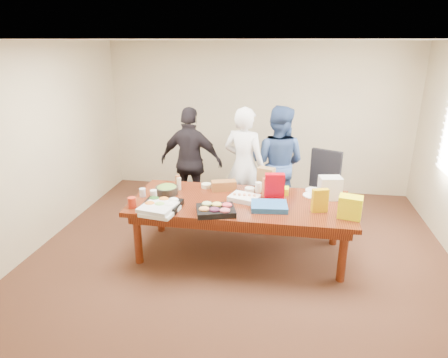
% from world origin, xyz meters
% --- Properties ---
extents(floor, '(5.50, 5.00, 0.02)m').
position_xyz_m(floor, '(0.00, 0.00, -0.01)').
color(floor, '#47301E').
rests_on(floor, ground).
extents(ceiling, '(5.50, 5.00, 0.02)m').
position_xyz_m(ceiling, '(0.00, 0.00, 2.71)').
color(ceiling, white).
rests_on(ceiling, wall_back).
extents(wall_back, '(5.50, 0.04, 2.70)m').
position_xyz_m(wall_back, '(0.00, 2.50, 1.35)').
color(wall_back, beige).
rests_on(wall_back, floor).
extents(wall_front, '(5.50, 0.04, 2.70)m').
position_xyz_m(wall_front, '(0.00, -2.50, 1.35)').
color(wall_front, beige).
rests_on(wall_front, floor).
extents(wall_left, '(0.04, 5.00, 2.70)m').
position_xyz_m(wall_left, '(-2.75, 0.00, 1.35)').
color(wall_left, beige).
rests_on(wall_left, floor).
extents(conference_table, '(2.80, 1.20, 0.75)m').
position_xyz_m(conference_table, '(0.00, 0.00, 0.38)').
color(conference_table, '#4C1C0F').
rests_on(conference_table, floor).
extents(office_chair, '(0.75, 0.75, 1.11)m').
position_xyz_m(office_chair, '(1.14, 0.98, 0.55)').
color(office_chair, black).
rests_on(office_chair, floor).
extents(person_center, '(0.76, 0.61, 1.80)m').
position_xyz_m(person_center, '(-0.08, 1.03, 0.90)').
color(person_center, white).
rests_on(person_center, floor).
extents(person_right, '(1.01, 0.88, 1.79)m').
position_xyz_m(person_right, '(0.41, 1.25, 0.90)').
color(person_right, '#314B81').
rests_on(person_right, floor).
extents(person_left, '(1.06, 0.54, 1.74)m').
position_xyz_m(person_left, '(-0.95, 1.17, 0.87)').
color(person_left, black).
rests_on(person_left, floor).
extents(veggie_tray, '(0.47, 0.37, 0.07)m').
position_xyz_m(veggie_tray, '(-0.93, -0.37, 0.78)').
color(veggie_tray, black).
rests_on(veggie_tray, conference_table).
extents(fruit_tray, '(0.53, 0.46, 0.07)m').
position_xyz_m(fruit_tray, '(-0.25, -0.42, 0.78)').
color(fruit_tray, black).
rests_on(fruit_tray, conference_table).
extents(sheet_cake, '(0.43, 0.37, 0.06)m').
position_xyz_m(sheet_cake, '(0.04, 0.03, 0.78)').
color(sheet_cake, white).
rests_on(sheet_cake, conference_table).
extents(salad_bowl, '(0.33, 0.33, 0.10)m').
position_xyz_m(salad_bowl, '(-1.02, 0.09, 0.80)').
color(salad_bowl, '#28241E').
rests_on(salad_bowl, conference_table).
extents(chip_bag_blue, '(0.47, 0.37, 0.07)m').
position_xyz_m(chip_bag_blue, '(0.37, -0.18, 0.78)').
color(chip_bag_blue, '#225AA2').
rests_on(chip_bag_blue, conference_table).
extents(chip_bag_red, '(0.26, 0.14, 0.36)m').
position_xyz_m(chip_bag_red, '(0.41, 0.10, 0.93)').
color(chip_bag_red, '#C1000C').
rests_on(chip_bag_red, conference_table).
extents(chip_bag_yellow, '(0.20, 0.13, 0.29)m').
position_xyz_m(chip_bag_yellow, '(0.96, -0.17, 0.89)').
color(chip_bag_yellow, '#DAA507').
rests_on(chip_bag_yellow, conference_table).
extents(chip_bag_orange, '(0.18, 0.12, 0.25)m').
position_xyz_m(chip_bag_orange, '(0.34, 0.22, 0.88)').
color(chip_bag_orange, '#C96137').
rests_on(chip_bag_orange, conference_table).
extents(mayo_jar, '(0.10, 0.10, 0.14)m').
position_xyz_m(mayo_jar, '(0.19, 0.36, 0.82)').
color(mayo_jar, white).
rests_on(mayo_jar, conference_table).
extents(mustard_bottle, '(0.07, 0.07, 0.18)m').
position_xyz_m(mustard_bottle, '(0.28, 0.38, 0.84)').
color(mustard_bottle, yellow).
rests_on(mustard_bottle, conference_table).
extents(dressing_bottle, '(0.07, 0.07, 0.20)m').
position_xyz_m(dressing_bottle, '(-0.92, 0.29, 0.85)').
color(dressing_bottle, brown).
rests_on(dressing_bottle, conference_table).
extents(ranch_bottle, '(0.07, 0.07, 0.18)m').
position_xyz_m(ranch_bottle, '(-0.90, 0.27, 0.84)').
color(ranch_bottle, beige).
rests_on(ranch_bottle, conference_table).
extents(banana_bunch, '(0.27, 0.16, 0.09)m').
position_xyz_m(banana_bunch, '(0.46, 0.35, 0.79)').
color(banana_bunch, '#E8F609').
rests_on(banana_bunch, conference_table).
extents(bread_loaf, '(0.36, 0.24, 0.13)m').
position_xyz_m(bread_loaf, '(-0.28, 0.35, 0.82)').
color(bread_loaf, brown).
rests_on(bread_loaf, conference_table).
extents(kraft_bag, '(0.26, 0.20, 0.30)m').
position_xyz_m(kraft_bag, '(0.28, 0.51, 0.90)').
color(kraft_bag, olive).
rests_on(kraft_bag, conference_table).
extents(red_cup, '(0.10, 0.10, 0.13)m').
position_xyz_m(red_cup, '(-1.30, -0.42, 0.82)').
color(red_cup, '#AC2712').
rests_on(red_cup, conference_table).
extents(clear_cup_a, '(0.10, 0.10, 0.12)m').
position_xyz_m(clear_cup_a, '(-1.13, -0.11, 0.81)').
color(clear_cup_a, white).
rests_on(clear_cup_a, conference_table).
extents(clear_cup_b, '(0.10, 0.10, 0.11)m').
position_xyz_m(clear_cup_b, '(-1.30, -0.06, 0.81)').
color(clear_cup_b, silver).
rests_on(clear_cup_b, conference_table).
extents(pizza_box_lower, '(0.44, 0.44, 0.04)m').
position_xyz_m(pizza_box_lower, '(-0.91, -0.52, 0.77)').
color(pizza_box_lower, white).
rests_on(pizza_box_lower, conference_table).
extents(pizza_box_upper, '(0.45, 0.45, 0.04)m').
position_xyz_m(pizza_box_upper, '(-0.94, -0.51, 0.82)').
color(pizza_box_upper, silver).
rests_on(pizza_box_upper, pizza_box_lower).
extents(plate_a, '(0.30, 0.30, 0.01)m').
position_xyz_m(plate_a, '(0.91, 0.33, 0.76)').
color(plate_a, white).
rests_on(plate_a, conference_table).
extents(plate_b, '(0.29, 0.29, 0.01)m').
position_xyz_m(plate_b, '(0.94, 0.52, 0.76)').
color(plate_b, silver).
rests_on(plate_b, conference_table).
extents(dip_bowl_a, '(0.15, 0.15, 0.05)m').
position_xyz_m(dip_bowl_a, '(0.07, 0.36, 0.78)').
color(dip_bowl_a, white).
rests_on(dip_bowl_a, conference_table).
extents(dip_bowl_b, '(0.17, 0.17, 0.05)m').
position_xyz_m(dip_bowl_b, '(-0.54, 0.41, 0.78)').
color(dip_bowl_b, beige).
rests_on(dip_bowl_b, conference_table).
extents(grocery_bag_white, '(0.31, 0.24, 0.30)m').
position_xyz_m(grocery_bag_white, '(1.12, 0.27, 0.90)').
color(grocery_bag_white, silver).
rests_on(grocery_bag_white, conference_table).
extents(grocery_bag_yellow, '(0.30, 0.24, 0.26)m').
position_xyz_m(grocery_bag_yellow, '(1.30, -0.28, 0.88)').
color(grocery_bag_yellow, '#FFF30B').
rests_on(grocery_bag_yellow, conference_table).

